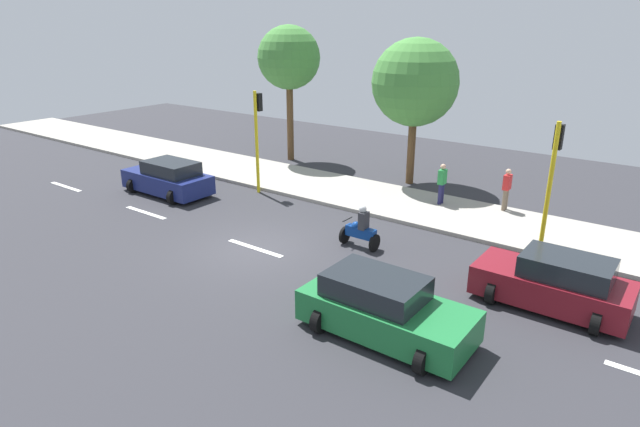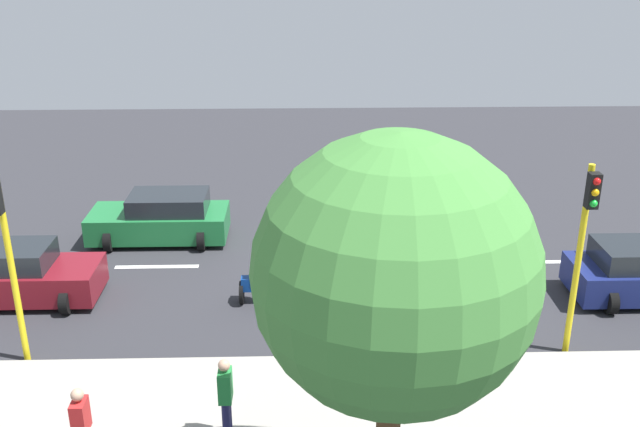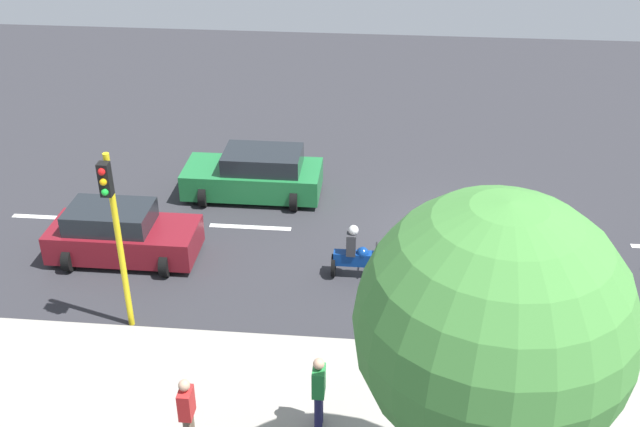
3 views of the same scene
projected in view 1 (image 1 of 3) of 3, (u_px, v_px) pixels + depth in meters
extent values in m
cube|color=#2D2D33|center=(255.00, 250.00, 18.17)|extent=(40.00, 60.00, 0.10)
cube|color=#9E998E|center=(364.00, 195.00, 23.42)|extent=(4.00, 60.00, 0.15)
cube|color=white|center=(414.00, 300.00, 14.79)|extent=(0.20, 2.40, 0.01)
cube|color=white|center=(255.00, 248.00, 18.15)|extent=(0.20, 2.40, 0.01)
cube|color=white|center=(146.00, 213.00, 21.51)|extent=(0.20, 2.40, 0.01)
cube|color=white|center=(66.00, 187.00, 24.87)|extent=(0.20, 2.40, 0.01)
cube|color=#1E7238|center=(386.00, 315.00, 12.96)|extent=(1.86, 4.22, 0.80)
cube|color=#1E2328|center=(376.00, 286.00, 12.92)|extent=(1.56, 2.36, 0.56)
cylinder|color=black|center=(453.00, 327.00, 12.88)|extent=(0.64, 0.22, 0.64)
cylinder|color=black|center=(423.00, 360.00, 11.65)|extent=(0.64, 0.22, 0.64)
cylinder|color=black|center=(356.00, 294.00, 14.44)|extent=(0.64, 0.22, 0.64)
cylinder|color=black|center=(320.00, 320.00, 13.20)|extent=(0.64, 0.22, 0.64)
cube|color=maroon|center=(551.00, 287.00, 14.30)|extent=(1.72, 3.95, 0.80)
cube|color=#1E2328|center=(567.00, 268.00, 13.90)|extent=(1.44, 2.21, 0.56)
cylinder|color=black|center=(492.00, 292.00, 14.55)|extent=(0.64, 0.22, 0.64)
cylinder|color=black|center=(510.00, 273.00, 15.68)|extent=(0.64, 0.22, 0.64)
cylinder|color=black|center=(596.00, 323.00, 13.09)|extent=(0.64, 0.22, 0.64)
cylinder|color=black|center=(608.00, 299.00, 14.22)|extent=(0.64, 0.22, 0.64)
cube|color=navy|center=(167.00, 181.00, 23.73)|extent=(1.82, 4.22, 0.80)
cube|color=#1E2328|center=(171.00, 168.00, 23.31)|extent=(1.53, 2.36, 0.56)
cylinder|color=black|center=(134.00, 185.00, 23.99)|extent=(0.64, 0.22, 0.64)
cylinder|color=black|center=(163.00, 177.00, 25.20)|extent=(0.64, 0.22, 0.64)
cylinder|color=black|center=(174.00, 197.00, 22.43)|extent=(0.64, 0.22, 0.64)
cylinder|color=black|center=(203.00, 188.00, 23.64)|extent=(0.64, 0.22, 0.64)
cylinder|color=black|center=(345.00, 235.00, 18.50)|extent=(0.60, 0.10, 0.60)
cylinder|color=black|center=(375.00, 243.00, 17.83)|extent=(0.60, 0.10, 0.60)
cube|color=navy|center=(361.00, 232.00, 18.05)|extent=(0.28, 1.10, 0.36)
sphere|color=navy|center=(356.00, 226.00, 18.10)|extent=(0.32, 0.32, 0.32)
cylinder|color=black|center=(347.00, 219.00, 18.24)|extent=(0.55, 0.04, 0.04)
cube|color=#333338|center=(364.00, 221.00, 17.84)|extent=(0.36, 0.24, 0.60)
sphere|color=silver|center=(363.00, 209.00, 17.73)|extent=(0.26, 0.26, 0.26)
cylinder|color=#1E1E4C|center=(440.00, 194.00, 21.91)|extent=(0.16, 0.16, 0.85)
cylinder|color=#1E1E4C|center=(442.00, 193.00, 22.06)|extent=(0.16, 0.16, 0.85)
cube|color=#268C3F|center=(442.00, 177.00, 21.74)|extent=(0.40, 0.24, 0.60)
sphere|color=tan|center=(443.00, 167.00, 21.60)|extent=(0.22, 0.22, 0.22)
cylinder|color=#72604C|center=(504.00, 200.00, 21.20)|extent=(0.16, 0.16, 0.85)
cylinder|color=#72604C|center=(506.00, 199.00, 21.35)|extent=(0.16, 0.16, 0.85)
cube|color=red|center=(507.00, 182.00, 21.03)|extent=(0.40, 0.24, 0.60)
sphere|color=tan|center=(509.00, 172.00, 20.88)|extent=(0.22, 0.22, 0.22)
cylinder|color=yellow|center=(257.00, 143.00, 23.33)|extent=(0.14, 0.14, 4.50)
cube|color=black|center=(259.00, 102.00, 22.90)|extent=(0.24, 0.24, 0.76)
sphere|color=red|center=(260.00, 96.00, 22.91)|extent=(0.16, 0.16, 0.16)
sphere|color=#F2A50C|center=(260.00, 102.00, 22.99)|extent=(0.16, 0.16, 0.16)
sphere|color=green|center=(261.00, 107.00, 23.08)|extent=(0.16, 0.16, 0.16)
cylinder|color=yellow|center=(548.00, 194.00, 16.49)|extent=(0.14, 0.14, 4.50)
cube|color=black|center=(559.00, 137.00, 16.06)|extent=(0.24, 0.24, 0.76)
sphere|color=red|center=(561.00, 128.00, 16.06)|extent=(0.16, 0.16, 0.16)
sphere|color=#F2A50C|center=(560.00, 136.00, 16.15)|extent=(0.16, 0.16, 0.16)
sphere|color=green|center=(559.00, 144.00, 16.23)|extent=(0.16, 0.16, 0.16)
cylinder|color=brown|center=(411.00, 149.00, 24.90)|extent=(0.36, 0.36, 3.32)
sphere|color=#478C3D|center=(415.00, 82.00, 23.87)|extent=(3.91, 3.91, 3.91)
cylinder|color=brown|center=(290.00, 121.00, 29.06)|extent=(0.36, 0.36, 4.32)
sphere|color=#478C3D|center=(289.00, 57.00, 27.93)|extent=(3.30, 3.30, 3.30)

